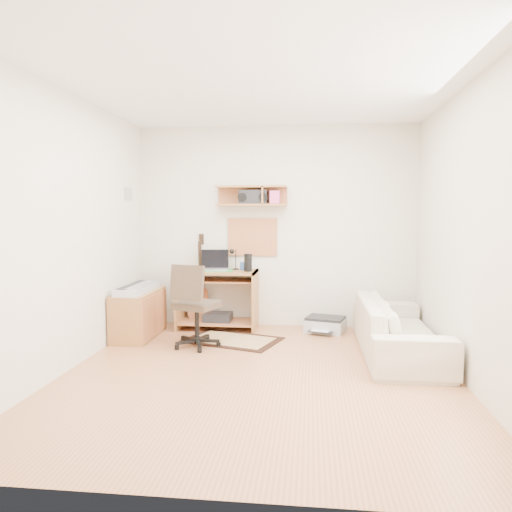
# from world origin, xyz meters

# --- Properties ---
(floor) EXTENTS (3.60, 4.00, 0.01)m
(floor) POSITION_xyz_m (0.00, 0.00, -0.01)
(floor) COLOR #B7774C
(floor) RESTS_ON ground
(ceiling) EXTENTS (3.60, 4.00, 0.01)m
(ceiling) POSITION_xyz_m (0.00, 0.00, 2.60)
(ceiling) COLOR white
(ceiling) RESTS_ON ground
(back_wall) EXTENTS (3.60, 0.01, 2.60)m
(back_wall) POSITION_xyz_m (0.00, 2.00, 1.30)
(back_wall) COLOR beige
(back_wall) RESTS_ON ground
(left_wall) EXTENTS (0.01, 4.00, 2.60)m
(left_wall) POSITION_xyz_m (-1.80, 0.00, 1.30)
(left_wall) COLOR beige
(left_wall) RESTS_ON ground
(right_wall) EXTENTS (0.01, 4.00, 2.60)m
(right_wall) POSITION_xyz_m (1.80, 0.00, 1.30)
(right_wall) COLOR beige
(right_wall) RESTS_ON ground
(wall_shelf) EXTENTS (0.90, 0.25, 0.26)m
(wall_shelf) POSITION_xyz_m (-0.30, 1.88, 1.70)
(wall_shelf) COLOR #A06A38
(wall_shelf) RESTS_ON back_wall
(cork_board) EXTENTS (0.64, 0.03, 0.49)m
(cork_board) POSITION_xyz_m (-0.30, 1.98, 1.17)
(cork_board) COLOR tan
(cork_board) RESTS_ON back_wall
(wall_photo) EXTENTS (0.02, 0.20, 0.15)m
(wall_photo) POSITION_xyz_m (-1.79, 1.50, 1.72)
(wall_photo) COLOR #4C8CBF
(wall_photo) RESTS_ON left_wall
(desk) EXTENTS (1.00, 0.55, 0.75)m
(desk) POSITION_xyz_m (-0.72, 1.73, 0.38)
(desk) COLOR #A06A38
(desk) RESTS_ON floor
(laptop) EXTENTS (0.39, 0.39, 0.27)m
(laptop) POSITION_xyz_m (-0.75, 1.71, 0.88)
(laptop) COLOR silver
(laptop) RESTS_ON desk
(speaker) EXTENTS (0.10, 0.10, 0.22)m
(speaker) POSITION_xyz_m (-0.32, 1.68, 0.86)
(speaker) COLOR black
(speaker) RESTS_ON desk
(desk_lamp) EXTENTS (0.09, 0.09, 0.27)m
(desk_lamp) POSITION_xyz_m (-0.51, 1.87, 0.88)
(desk_lamp) COLOR black
(desk_lamp) RESTS_ON desk
(pencil_cup) EXTENTS (0.07, 0.07, 0.10)m
(pencil_cup) POSITION_xyz_m (-0.41, 1.83, 0.80)
(pencil_cup) COLOR #335899
(pencil_cup) RESTS_ON desk
(boombox) EXTENTS (0.36, 0.16, 0.18)m
(boombox) POSITION_xyz_m (-0.28, 1.87, 1.68)
(boombox) COLOR black
(boombox) RESTS_ON wall_shelf
(rug) EXTENTS (1.22, 1.00, 0.01)m
(rug) POSITION_xyz_m (-0.44, 1.16, 0.01)
(rug) COLOR #D0C28C
(rug) RESTS_ON floor
(task_chair) EXTENTS (0.60, 0.60, 0.94)m
(task_chair) POSITION_xyz_m (-0.78, 0.84, 0.47)
(task_chair) COLOR #392D22
(task_chair) RESTS_ON floor
(cabinet) EXTENTS (0.40, 0.90, 0.55)m
(cabinet) POSITION_xyz_m (-1.58, 1.20, 0.28)
(cabinet) COLOR #A06A38
(cabinet) RESTS_ON floor
(music_keyboard) EXTENTS (0.28, 0.89, 0.08)m
(music_keyboard) POSITION_xyz_m (-1.58, 1.20, 0.59)
(music_keyboard) COLOR #B2B5BA
(music_keyboard) RESTS_ON cabinet
(guitar) EXTENTS (0.34, 0.23, 1.21)m
(guitar) POSITION_xyz_m (-0.98, 1.86, 0.61)
(guitar) COLOR brown
(guitar) RESTS_ON floor
(waste_basket) EXTENTS (0.27, 0.27, 0.27)m
(waste_basket) POSITION_xyz_m (-1.60, 1.04, 0.13)
(waste_basket) COLOR white
(waste_basket) RESTS_ON floor
(printer) EXTENTS (0.55, 0.48, 0.18)m
(printer) POSITION_xyz_m (0.65, 1.71, 0.08)
(printer) COLOR #A5A8AA
(printer) RESTS_ON floor
(sofa) EXTENTS (0.57, 1.94, 0.76)m
(sofa) POSITION_xyz_m (1.38, 0.81, 0.38)
(sofa) COLOR beige
(sofa) RESTS_ON floor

